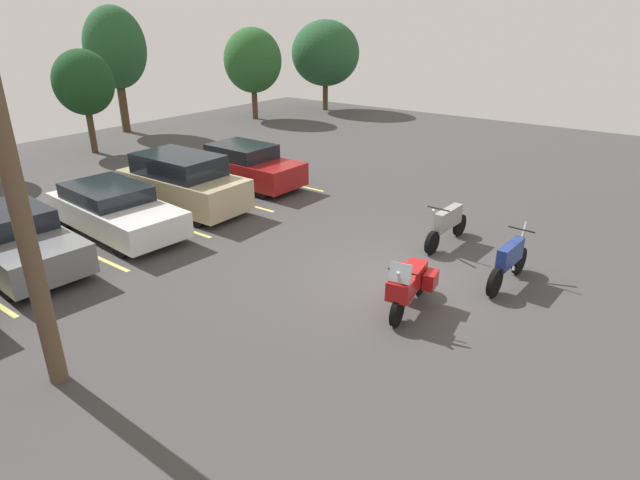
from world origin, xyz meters
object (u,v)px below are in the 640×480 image
object	(u,v)px
motorcycle_second	(509,261)
car_red	(246,166)
car_white	(114,210)
motorcycle_touring	(409,284)
car_champagne	(182,183)
motorcycle_third	(447,224)
car_grey	(14,240)

from	to	relation	value
motorcycle_second	car_red	xyz separation A→B (m)	(2.01, 10.34, 0.16)
car_white	car_red	distance (m)	5.59
motorcycle_touring	car_champagne	xyz separation A→B (m)	(1.37, 8.84, 0.25)
motorcycle_second	car_champagne	xyz separation A→B (m)	(-1.08, 10.13, 0.30)
motorcycle_third	motorcycle_touring	bearing A→B (deg)	-167.33
motorcycle_touring	car_grey	bearing A→B (deg)	113.96
car_grey	car_red	world-z (taller)	car_red
motorcycle_second	motorcycle_third	xyz separation A→B (m)	(1.31, 2.13, 0.02)
motorcycle_third	car_champagne	distance (m)	8.35
motorcycle_touring	car_white	xyz separation A→B (m)	(-1.12, 8.82, 0.06)
car_champagne	motorcycle_second	bearing A→B (deg)	-83.91
motorcycle_touring	motorcycle_third	world-z (taller)	motorcycle_touring
motorcycle_second	car_white	bearing A→B (deg)	109.45
car_red	car_white	bearing A→B (deg)	-177.59
car_white	car_champagne	bearing A→B (deg)	0.43
motorcycle_touring	motorcycle_third	size ratio (longest dim) A/B	0.93
car_grey	car_red	xyz separation A→B (m)	(8.38, 0.26, 0.03)
motorcycle_touring	motorcycle_second	world-z (taller)	motorcycle_touring
car_champagne	car_red	distance (m)	3.11
motorcycle_third	car_red	bearing A→B (deg)	85.07
motorcycle_touring	car_white	bearing A→B (deg)	97.23
motorcycle_third	car_red	distance (m)	8.25
motorcycle_second	motorcycle_touring	bearing A→B (deg)	152.38
motorcycle_touring	car_champagne	distance (m)	8.95
motorcycle_third	car_grey	distance (m)	11.05
motorcycle_third	car_champagne	world-z (taller)	car_champagne
motorcycle_second	car_grey	bearing A→B (deg)	122.24
car_red	car_grey	bearing A→B (deg)	-178.24
car_grey	car_red	size ratio (longest dim) A/B	1.06
motorcycle_touring	car_champagne	world-z (taller)	car_champagne
motorcycle_touring	motorcycle_second	xyz separation A→B (m)	(2.45, -1.28, -0.05)
motorcycle_third	car_white	distance (m)	9.35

